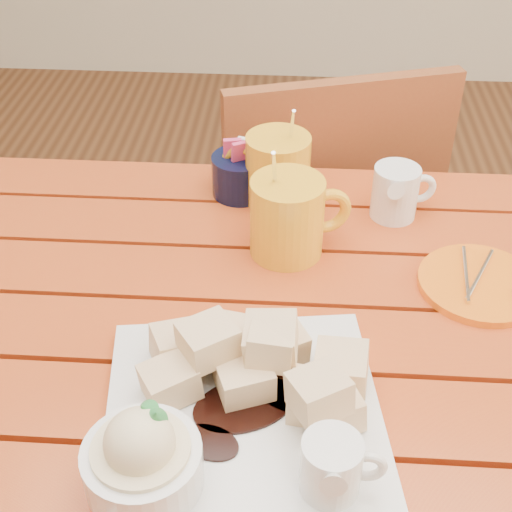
# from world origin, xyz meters

# --- Properties ---
(table) EXTENTS (1.20, 0.79, 0.75)m
(table) POSITION_xyz_m (0.00, 0.00, 0.64)
(table) COLOR #AF2E16
(table) RESTS_ON ground
(dessert_plate) EXTENTS (0.32, 0.32, 0.12)m
(dessert_plate) POSITION_xyz_m (-0.03, -0.15, 0.78)
(dessert_plate) COLOR white
(dessert_plate) RESTS_ON table
(coffee_mug_left) EXTENTS (0.14, 0.10, 0.16)m
(coffee_mug_left) POSITION_xyz_m (-0.00, 0.30, 0.81)
(coffee_mug_left) COLOR #F5A91E
(coffee_mug_left) RESTS_ON table
(coffee_mug_right) EXTENTS (0.14, 0.10, 0.17)m
(coffee_mug_right) POSITION_xyz_m (0.02, 0.17, 0.81)
(coffee_mug_right) COLOR #F5A91E
(coffee_mug_right) RESTS_ON table
(cream_pitcher) EXTENTS (0.10, 0.08, 0.08)m
(cream_pitcher) POSITION_xyz_m (0.18, 0.27, 0.79)
(cream_pitcher) COLOR white
(cream_pitcher) RESTS_ON table
(sugar_caddy) EXTENTS (0.09, 0.09, 0.09)m
(sugar_caddy) POSITION_xyz_m (-0.06, 0.31, 0.78)
(sugar_caddy) COLOR black
(sugar_caddy) RESTS_ON table
(orange_saucer) EXTENTS (0.16, 0.16, 0.02)m
(orange_saucer) POSITION_xyz_m (0.27, 0.11, 0.76)
(orange_saucer) COLOR orange
(orange_saucer) RESTS_ON table
(chair_far) EXTENTS (0.51, 0.51, 0.87)m
(chair_far) POSITION_xyz_m (0.07, 0.57, 0.49)
(chair_far) COLOR brown
(chair_far) RESTS_ON ground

